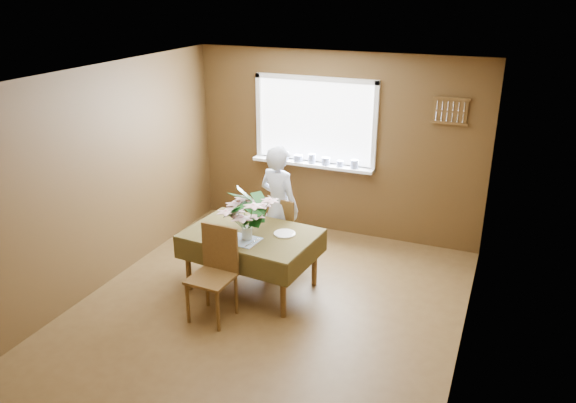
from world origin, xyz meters
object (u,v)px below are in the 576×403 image
at_px(chair_far, 285,228).
at_px(chair_near, 215,269).
at_px(seated_woman, 279,207).
at_px(dining_table, 251,239).
at_px(flower_bouquet, 246,212).

xyz_separation_m(chair_far, chair_near, (-0.23, -1.34, 0.04)).
xyz_separation_m(chair_far, seated_woman, (-0.07, -0.03, 0.27)).
height_order(dining_table, seated_woman, seated_woman).
bearing_deg(dining_table, chair_far, 84.43).
height_order(chair_far, seated_woman, seated_woman).
relative_size(chair_far, seated_woman, 0.59).
bearing_deg(dining_table, flower_bouquet, -72.20).
relative_size(dining_table, chair_near, 1.54).
distance_m(chair_near, flower_bouquet, 0.69).
distance_m(chair_far, chair_near, 1.36).
distance_m(chair_near, seated_woman, 1.34).
relative_size(chair_near, seated_woman, 0.64).
bearing_deg(seated_woman, dining_table, 103.68).
distance_m(chair_far, seated_woman, 0.28).
bearing_deg(dining_table, seated_woman, 90.00).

